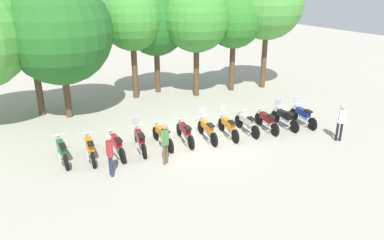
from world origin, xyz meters
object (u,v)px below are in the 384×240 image
at_px(motorcycle_6, 207,129).
at_px(person_2, 110,152).
at_px(tree_3, 132,20).
at_px(motorcycle_4, 162,135).
at_px(motorcycle_9, 266,121).
at_px(tree_1, 31,36).
at_px(motorcycle_3, 140,139).
at_px(tree_7, 268,4).
at_px(tree_5, 197,20).
at_px(person_1, 165,141).
at_px(tree_4, 156,26).
at_px(motorcycle_1, 90,148).
at_px(motorcycle_8, 247,123).
at_px(motorcycle_11, 303,115).
at_px(motorcycle_10, 284,117).
at_px(person_0, 341,119).
at_px(tree_2, 59,32).
at_px(motorcycle_0, 62,150).
at_px(motorcycle_5, 185,132).
at_px(tree_6, 234,20).
at_px(motorcycle_2, 116,144).
at_px(motorcycle_7, 228,126).

distance_m(motorcycle_6, person_2, 5.14).
bearing_deg(tree_3, motorcycle_4, -101.18).
relative_size(motorcycle_9, tree_1, 0.36).
bearing_deg(motorcycle_3, motorcycle_9, -88.03).
bearing_deg(tree_7, tree_3, 168.07).
bearing_deg(tree_1, tree_5, -4.95).
height_order(person_1, tree_4, tree_4).
xyz_separation_m(motorcycle_6, tree_3, (-0.64, 7.90, 4.29)).
xyz_separation_m(motorcycle_6, tree_7, (8.06, 6.06, 5.07)).
bearing_deg(motorcycle_4, tree_7, -60.42).
height_order(tree_5, tree_7, tree_7).
height_order(motorcycle_1, motorcycle_3, motorcycle_3).
xyz_separation_m(motorcycle_8, motorcycle_11, (3.19, -0.48, 0.01)).
height_order(motorcycle_1, tree_7, tree_7).
distance_m(motorcycle_10, tree_3, 10.62).
xyz_separation_m(person_0, tree_7, (2.74, 9.08, 4.53)).
bearing_deg(tree_2, motorcycle_3, -71.96).
bearing_deg(motorcycle_3, tree_5, -36.52).
relative_size(person_2, tree_7, 0.21).
distance_m(motorcycle_0, person_2, 2.61).
xyz_separation_m(motorcycle_4, tree_7, (10.19, 5.72, 5.08)).
height_order(motorcycle_5, tree_6, tree_6).
xyz_separation_m(motorcycle_2, motorcycle_11, (9.58, -1.04, 0.01)).
xyz_separation_m(motorcycle_2, tree_7, (12.32, 5.70, 5.08)).
bearing_deg(motorcycle_11, motorcycle_2, 91.30).
height_order(motorcycle_6, person_1, person_1).
xyz_separation_m(motorcycle_3, tree_6, (8.90, 6.10, 4.11)).
bearing_deg(tree_2, motorcycle_9, -38.64).
bearing_deg(motorcycle_2, motorcycle_1, 80.58).
height_order(motorcycle_8, tree_4, tree_4).
distance_m(motorcycle_11, person_2, 10.30).
bearing_deg(tree_7, tree_4, 161.33).
bearing_deg(motorcycle_2, motorcycle_11, -96.62).
xyz_separation_m(motorcycle_7, motorcycle_11, (4.25, -0.53, 0.00)).
height_order(motorcycle_1, tree_3, tree_3).
bearing_deg(motorcycle_1, tree_2, 3.33).
relative_size(motorcycle_2, person_1, 1.27).
xyz_separation_m(motorcycle_10, tree_7, (3.81, 6.55, 5.07)).
bearing_deg(motorcycle_2, person_1, -138.51).
distance_m(motorcycle_8, tree_7, 10.01).
xyz_separation_m(person_0, tree_1, (-11.70, 10.32, 3.27)).
bearing_deg(tree_5, motorcycle_2, -139.77).
height_order(motorcycle_10, person_2, person_2).
bearing_deg(tree_7, motorcycle_0, -160.20).
distance_m(motorcycle_10, person_1, 7.05).
height_order(motorcycle_8, tree_6, tree_6).
xyz_separation_m(motorcycle_3, motorcycle_9, (6.38, -0.76, -0.01)).
xyz_separation_m(motorcycle_3, tree_3, (2.55, 7.54, 4.29)).
distance_m(person_2, tree_4, 11.90).
height_order(motorcycle_2, tree_4, tree_4).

